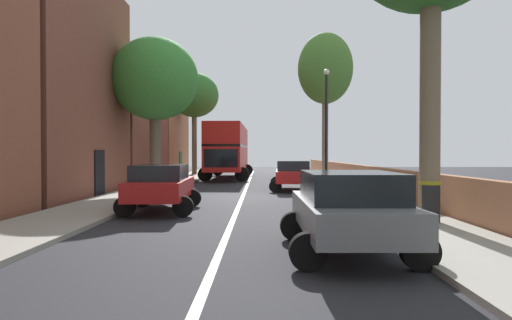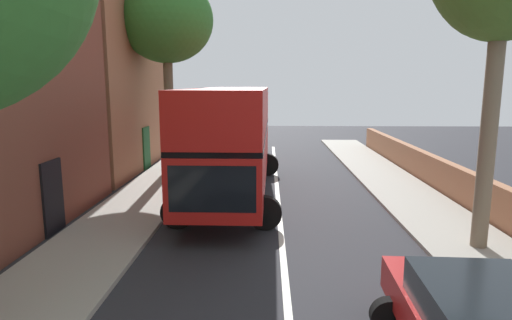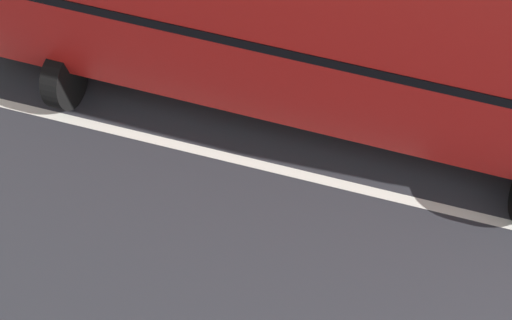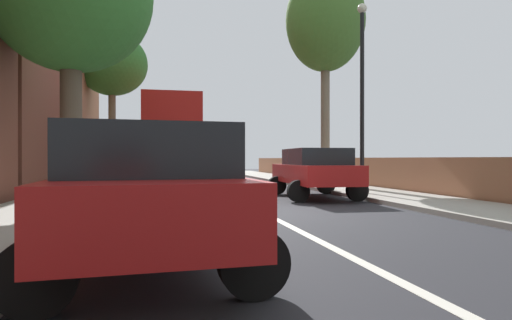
{
  "view_description": "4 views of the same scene",
  "coord_description": "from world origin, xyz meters",
  "views": [
    {
      "loc": [
        0.8,
        -18.9,
        1.94
      ],
      "look_at": [
        0.5,
        9.78,
        1.5
      ],
      "focal_mm": 29.54,
      "sensor_mm": 36.0,
      "label": 1
    },
    {
      "loc": [
        -0.4,
        -2.11,
        4.21
      ],
      "look_at": [
        -0.86,
        15.21,
        1.16
      ],
      "focal_mm": 30.36,
      "sensor_mm": 36.0,
      "label": 2
    },
    {
      "loc": [
        3.16,
        14.34,
        7.3
      ],
      "look_at": [
        0.68,
        13.69,
        1.7
      ],
      "focal_mm": 33.88,
      "sensor_mm": 36.0,
      "label": 3
    },
    {
      "loc": [
        -2.41,
        -9.92,
        1.25
      ],
      "look_at": [
        1.92,
        9.02,
        1.19
      ],
      "focal_mm": 30.69,
      "sensor_mm": 36.0,
      "label": 4
    }
  ],
  "objects": [
    {
      "name": "double_decker_bus",
      "position": [
        -1.7,
        13.91,
        2.36
      ],
      "size": [
        3.66,
        11.3,
        4.06
      ],
      "color": "red",
      "rests_on": "ground"
    },
    {
      "name": "sidewalk_right",
      "position": [
        4.9,
        0.0,
        0.06
      ],
      "size": [
        2.6,
        60.0,
        0.12
      ],
      "primitive_type": "cube",
      "color": "#9E998E",
      "rests_on": "ground"
    },
    {
      "name": "lamppost_right",
      "position": [
        4.3,
        3.52,
        3.81
      ],
      "size": [
        0.32,
        0.32,
        6.31
      ],
      "color": "black",
      "rests_on": "sidewalk_right"
    },
    {
      "name": "boundary_wall_right",
      "position": [
        6.45,
        0.0,
        0.65
      ],
      "size": [
        0.36,
        54.0,
        1.29
      ],
      "primitive_type": "cube",
      "color": "#9E6647",
      "rests_on": "ground"
    },
    {
      "name": "road_centre_line",
      "position": [
        0.0,
        0.0,
        0.0
      ],
      "size": [
        0.16,
        54.0,
        0.01
      ],
      "primitive_type": "cube",
      "color": "silver",
      "rests_on": "ground"
    },
    {
      "name": "sidewalk_left",
      "position": [
        -4.9,
        0.0,
        0.06
      ],
      "size": [
        2.6,
        60.0,
        0.12
      ],
      "primitive_type": "cube",
      "color": "#9E998E",
      "rests_on": "ground"
    },
    {
      "name": "parked_car_red_left_2",
      "position": [
        -2.5,
        -4.99,
        0.9
      ],
      "size": [
        2.53,
        4.0,
        1.57
      ],
      "color": "#AD1919",
      "rests_on": "ground"
    },
    {
      "name": "street_tree_left_2",
      "position": [
        -5.08,
        18.48,
        7.07
      ],
      "size": [
        4.33,
        4.33,
        8.99
      ],
      "color": "brown",
      "rests_on": "sidewalk_left"
    },
    {
      "name": "street_tree_right_5",
      "position": [
        5.01,
        8.57,
        7.41
      ],
      "size": [
        3.56,
        3.56,
        9.66
      ],
      "color": "#7A6B56",
      "rests_on": "sidewalk_right"
    },
    {
      "name": "parked_car_red_right_3",
      "position": [
        2.5,
        3.23,
        0.9
      ],
      "size": [
        2.56,
        4.54,
        1.57
      ],
      "color": "#AD1919",
      "rests_on": "ground"
    },
    {
      "name": "ground_plane",
      "position": [
        0.0,
        0.0,
        0.0
      ],
      "size": [
        84.0,
        84.0,
        0.0
      ],
      "primitive_type": "plane",
      "color": "#28282D"
    }
  ]
}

